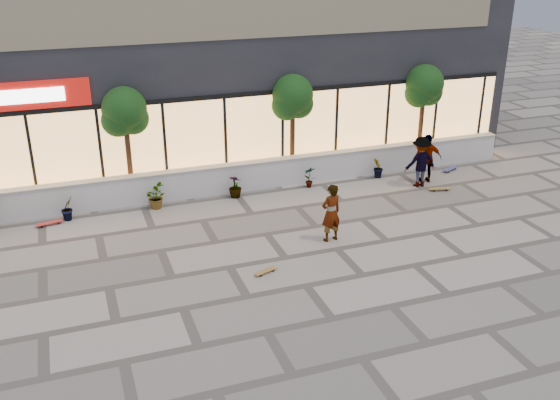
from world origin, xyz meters
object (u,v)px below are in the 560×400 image
object	(u,v)px
tree_midwest	(125,114)
skateboard_right_near	(440,189)
skateboard_right_far	(450,169)
skater_right_near	(427,158)
skateboard_left	(49,223)
tree_east	(424,88)
skater_right_far	(421,162)
tree_mideast	(293,100)
skater_center	(331,213)
skateboard_center	(266,271)

from	to	relation	value
tree_midwest	skateboard_right_near	distance (m)	11.34
tree_midwest	skateboard_right_far	bearing A→B (deg)	-7.09
skater_right_near	skateboard_left	distance (m)	13.34
tree_midwest	skater_right_near	size ratio (longest dim) A/B	2.15
tree_east	skater_right_near	distance (m)	3.17
skater_right_far	skateboard_left	bearing A→B (deg)	-3.62
skateboard_left	skateboard_right_far	xyz separation A→B (m)	(14.85, 0.00, -0.00)
tree_mideast	skateboard_right_near	distance (m)	6.22
tree_mideast	skater_right_far	world-z (taller)	tree_mideast
skater_right_near	skateboard_left	xyz separation A→B (m)	(-13.30, 0.68, -0.83)
skateboard_right_far	tree_east	bearing A→B (deg)	85.88
skater_center	skateboard_right_near	size ratio (longest dim) A/B	2.29
tree_east	skateboard_center	size ratio (longest dim) A/B	5.52
tree_east	skater_right_far	xyz separation A→B (m)	(-1.47, -2.48, -2.05)
skater_right_far	tree_east	bearing A→B (deg)	-119.88
skater_right_far	skateboard_right_far	bearing A→B (deg)	-153.42
tree_mideast	skateboard_right_near	size ratio (longest dim) A/B	4.98
skater_center	skater_right_far	distance (m)	5.71
skater_right_far	skateboard_right_near	size ratio (longest dim) A/B	2.38
skater_center	skateboard_left	world-z (taller)	skater_center
tree_mideast	skater_right_far	xyz separation A→B (m)	(4.03, -2.48, -2.05)
tree_midwest	skater_center	size ratio (longest dim) A/B	2.17
tree_east	skater_right_far	distance (m)	3.54
skater_right_near	skateboard_right_far	distance (m)	1.89
tree_midwest	tree_mideast	bearing A→B (deg)	0.00
tree_mideast	tree_midwest	bearing A→B (deg)	180.00
tree_midwest	skater_right_far	world-z (taller)	tree_midwest
skateboard_right_near	skater_right_far	bearing A→B (deg)	137.27
tree_mideast	tree_east	world-z (taller)	same
tree_midwest	skater_center	bearing A→B (deg)	-46.59
skater_center	skateboard_center	size ratio (longest dim) A/B	2.54
tree_mideast	skateboard_center	world-z (taller)	tree_mideast
skater_right_far	skateboard_center	distance (m)	8.51
tree_midwest	skater_right_near	bearing A→B (deg)	-11.75
tree_mideast	tree_east	xyz separation A→B (m)	(5.50, 0.00, 0.00)
skateboard_center	tree_mideast	bearing A→B (deg)	43.85
tree_east	skateboard_center	world-z (taller)	tree_east
tree_east	skateboard_right_far	xyz separation A→B (m)	(0.55, -1.50, -2.90)
skater_right_near	skateboard_right_far	xyz separation A→B (m)	(1.55, 0.68, -0.83)
skateboard_center	skateboard_left	size ratio (longest dim) A/B	0.84
tree_mideast	skateboard_right_far	xyz separation A→B (m)	(6.05, -1.50, -2.90)
tree_east	skater_right_far	bearing A→B (deg)	-120.61
tree_east	skater_right_far	size ratio (longest dim) A/B	2.10
skateboard_right_far	skateboard_right_near	bearing A→B (deg)	-157.61
skater_right_far	skater_center	bearing A→B (deg)	32.26
skater_center	skateboard_center	bearing A→B (deg)	16.33
skateboard_right_far	skateboard_left	bearing A→B (deg)	155.61
skater_center	skater_right_far	size ratio (longest dim) A/B	0.97
skater_right_near	skateboard_right_far	world-z (taller)	skater_right_near
skateboard_center	skateboard_right_near	world-z (taller)	skateboard_right_near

